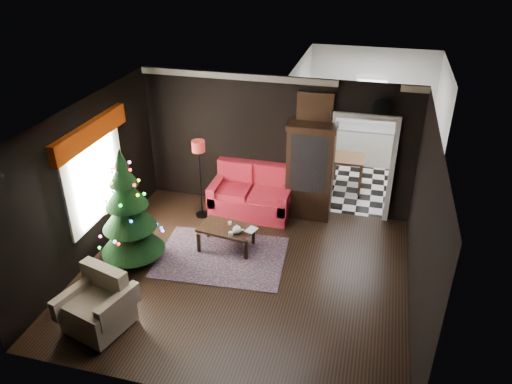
% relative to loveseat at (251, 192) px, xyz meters
% --- Properties ---
extents(floor, '(5.50, 5.50, 0.00)m').
position_rel_loveseat_xyz_m(floor, '(0.40, -2.05, -0.50)').
color(floor, black).
rests_on(floor, ground).
extents(ceiling, '(5.50, 5.50, 0.00)m').
position_rel_loveseat_xyz_m(ceiling, '(0.40, -2.05, 2.30)').
color(ceiling, white).
rests_on(ceiling, ground).
extents(wall_back, '(5.50, 0.00, 5.50)m').
position_rel_loveseat_xyz_m(wall_back, '(0.40, 0.45, 0.90)').
color(wall_back, black).
rests_on(wall_back, ground).
extents(wall_front, '(5.50, 0.00, 5.50)m').
position_rel_loveseat_xyz_m(wall_front, '(0.40, -4.55, 0.90)').
color(wall_front, black).
rests_on(wall_front, ground).
extents(wall_left, '(0.00, 5.50, 5.50)m').
position_rel_loveseat_xyz_m(wall_left, '(-2.35, -2.05, 0.90)').
color(wall_left, black).
rests_on(wall_left, ground).
extents(wall_right, '(0.00, 5.50, 5.50)m').
position_rel_loveseat_xyz_m(wall_right, '(3.15, -2.05, 0.90)').
color(wall_right, black).
rests_on(wall_right, ground).
extents(doorway, '(1.10, 0.10, 2.10)m').
position_rel_loveseat_xyz_m(doorway, '(2.10, 0.45, 0.55)').
color(doorway, white).
rests_on(doorway, ground).
extents(left_window, '(0.05, 1.60, 1.40)m').
position_rel_loveseat_xyz_m(left_window, '(-2.31, -1.85, 0.95)').
color(left_window, white).
rests_on(left_window, wall_left).
extents(valance, '(0.12, 2.10, 0.35)m').
position_rel_loveseat_xyz_m(valance, '(-2.23, -1.85, 1.77)').
color(valance, '#892803').
rests_on(valance, wall_left).
extents(kitchen_floor, '(3.00, 3.00, 0.00)m').
position_rel_loveseat_xyz_m(kitchen_floor, '(2.10, 1.95, -0.50)').
color(kitchen_floor, white).
rests_on(kitchen_floor, ground).
extents(kitchen_window, '(0.70, 0.06, 0.70)m').
position_rel_loveseat_xyz_m(kitchen_window, '(2.10, 3.40, 1.20)').
color(kitchen_window, white).
rests_on(kitchen_window, ground).
extents(rug, '(2.37, 1.80, 0.01)m').
position_rel_loveseat_xyz_m(rug, '(-0.12, -1.64, -0.49)').
color(rug, '#4E3D45').
rests_on(rug, ground).
extents(loveseat, '(1.70, 0.90, 1.00)m').
position_rel_loveseat_xyz_m(loveseat, '(0.00, 0.00, 0.00)').
color(loveseat, maroon).
rests_on(loveseat, ground).
extents(curio_cabinet, '(0.90, 0.45, 1.90)m').
position_rel_loveseat_xyz_m(curio_cabinet, '(1.15, 0.22, 0.45)').
color(curio_cabinet, black).
rests_on(curio_cabinet, ground).
extents(floor_lamp, '(0.36, 0.36, 1.65)m').
position_rel_loveseat_xyz_m(floor_lamp, '(-0.95, -0.35, 0.33)').
color(floor_lamp, black).
rests_on(floor_lamp, ground).
extents(christmas_tree, '(1.41, 1.41, 2.10)m').
position_rel_loveseat_xyz_m(christmas_tree, '(-1.59, -2.11, 0.55)').
color(christmas_tree, black).
rests_on(christmas_tree, ground).
extents(armchair, '(1.03, 1.03, 0.85)m').
position_rel_loveseat_xyz_m(armchair, '(-1.31, -3.76, -0.04)').
color(armchair, tan).
rests_on(armchair, ground).
extents(coffee_table, '(1.04, 0.71, 0.44)m').
position_rel_loveseat_xyz_m(coffee_table, '(-0.11, -1.34, -0.27)').
color(coffee_table, black).
rests_on(coffee_table, rug).
extents(teapot, '(0.21, 0.21, 0.16)m').
position_rel_loveseat_xyz_m(teapot, '(0.14, -1.48, 0.03)').
color(teapot, white).
rests_on(teapot, coffee_table).
extents(cup_a, '(0.08, 0.08, 0.06)m').
position_rel_loveseat_xyz_m(cup_a, '(-0.08, -1.23, -0.02)').
color(cup_a, silver).
rests_on(cup_a, coffee_table).
extents(cup_b, '(0.08, 0.08, 0.07)m').
position_rel_loveseat_xyz_m(cup_b, '(0.04, -1.57, -0.02)').
color(cup_b, silver).
rests_on(cup_b, coffee_table).
extents(book, '(0.17, 0.07, 0.23)m').
position_rel_loveseat_xyz_m(book, '(0.28, -1.30, 0.06)').
color(book, gray).
rests_on(book, coffee_table).
extents(wall_clock, '(0.32, 0.32, 0.06)m').
position_rel_loveseat_xyz_m(wall_clock, '(2.35, 0.40, 1.88)').
color(wall_clock, silver).
rests_on(wall_clock, wall_back).
extents(painting, '(0.62, 0.05, 0.52)m').
position_rel_loveseat_xyz_m(painting, '(1.15, 0.41, 1.75)').
color(painting, '#A37739').
rests_on(painting, wall_back).
extents(kitchen_counter, '(1.80, 0.60, 0.90)m').
position_rel_loveseat_xyz_m(kitchen_counter, '(2.10, 3.15, -0.05)').
color(kitchen_counter, white).
rests_on(kitchen_counter, ground).
extents(kitchen_table, '(0.70, 0.70, 0.75)m').
position_rel_loveseat_xyz_m(kitchen_table, '(1.80, 1.65, -0.12)').
color(kitchen_table, brown).
rests_on(kitchen_table, ground).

